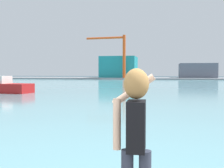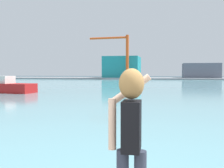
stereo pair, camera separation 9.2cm
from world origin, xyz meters
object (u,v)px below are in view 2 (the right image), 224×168
Objects in this scene: warehouse_left at (122,67)px; warehouse_right at (201,71)px; person_photographer at (131,129)px; boat_moored at (7,87)px; port_crane at (121,51)px.

warehouse_left is 1.04× the size of warehouse_right.
warehouse_right is at bearing -9.22° from person_photographer.
boat_moored is at bearing 34.46° from person_photographer.
person_photographer is at bearing -97.56° from warehouse_right.
warehouse_right is (27.69, 0.42, -1.30)m from warehouse_left.
warehouse_left is 0.88× the size of port_crane.
boat_moored is (-17.37, 23.81, -0.98)m from person_photographer.
person_photographer is at bearing -80.27° from port_crane.
warehouse_left is at bearing 7.85° from person_photographer.
boat_moored is at bearing -113.35° from warehouse_right.
person_photographer is 0.14× the size of warehouse_left.
warehouse_right is at bearing 0.87° from warehouse_left.
port_crane reaches higher than warehouse_right.
boat_moored is 0.45× the size of port_crane.
person_photographer is 0.27× the size of boat_moored.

